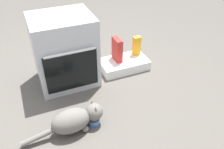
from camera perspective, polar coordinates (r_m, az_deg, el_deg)
ground at (r=2.47m, az=-8.59°, el=-6.79°), size 8.00×8.00×0.00m
oven at (r=2.58m, az=-11.38°, el=5.63°), size 0.63×0.58×0.77m
pantry_cabinet at (r=2.91m, az=2.88°, el=2.49°), size 0.58×0.33×0.12m
food_bowl at (r=2.23m, az=-4.45°, el=-11.00°), size 0.11×0.11×0.07m
cat at (r=2.13m, az=-8.84°, el=-10.65°), size 0.74×0.23×0.24m
cereal_box at (r=2.82m, az=1.26°, el=6.08°), size 0.07×0.18×0.28m
juice_carton at (r=2.95m, az=5.95°, el=6.93°), size 0.09×0.06×0.24m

